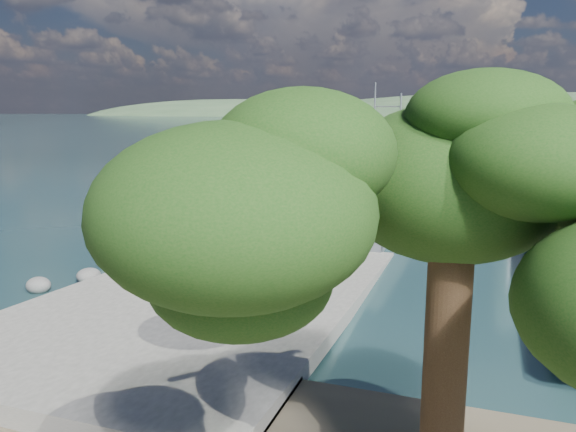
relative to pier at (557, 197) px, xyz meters
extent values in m
plane|color=#183A3B|center=(-13.00, -18.77, -1.60)|extent=(1400.00, 1400.00, 0.00)
cube|color=slate|center=(-13.00, -19.77, -1.35)|extent=(10.00, 18.00, 0.50)
cube|color=gray|center=(0.00, -0.77, -0.60)|extent=(4.00, 44.00, 0.50)
cube|color=#474C54|center=(-12.57, 3.22, -1.18)|extent=(8.86, 28.21, 2.34)
cube|color=#474C54|center=(-16.50, 3.28, 0.55)|extent=(1.00, 28.09, 1.22)
cube|color=#474C54|center=(-8.63, 3.16, 0.55)|extent=(1.00, 28.09, 1.22)
cube|color=#474C54|center=(-12.78, -10.73, -0.66)|extent=(8.43, 0.51, 2.43)
cube|color=#474C54|center=(-12.42, 12.58, 1.40)|extent=(5.67, 3.83, 2.81)
cube|color=#2D3032|center=(-12.42, 12.58, 2.99)|extent=(4.73, 3.07, 0.37)
cylinder|color=#9FA1A5|center=(-13.54, 12.60, 5.14)|extent=(0.15, 0.15, 4.68)
cylinder|color=#9FA1A5|center=(-11.30, 12.56, 4.67)|extent=(0.15, 0.15, 3.74)
cylinder|color=black|center=(-15.35, -17.46, -0.41)|extent=(0.84, 1.45, 1.37)
cylinder|color=black|center=(-13.02, -18.15, -0.41)|extent=(0.84, 1.45, 1.37)
cylinder|color=black|center=(-14.33, -14.02, -0.41)|extent=(0.84, 1.45, 1.37)
cylinder|color=black|center=(-12.00, -14.71, -0.41)|extent=(0.84, 1.45, 1.37)
cylinder|color=black|center=(-13.73, -12.00, -0.41)|extent=(0.84, 1.45, 1.37)
cylinder|color=black|center=(-11.40, -12.69, -0.41)|extent=(0.84, 1.45, 1.37)
cube|color=black|center=(-13.35, -14.98, -0.26)|extent=(4.50, 8.34, 0.26)
cube|color=#222F1A|center=(-14.15, -17.70, 0.85)|extent=(3.13, 2.77, 2.11)
cube|color=#222F1A|center=(-14.51, -18.92, 0.32)|extent=(2.59, 1.60, 1.05)
cube|color=#222F1A|center=(-12.93, -13.56, 0.11)|extent=(3.90, 5.40, 0.37)
cube|color=black|center=(-12.87, -13.36, 1.64)|extent=(3.56, 4.56, 2.63)
cube|color=#2D3032|center=(-14.66, -19.42, -0.31)|extent=(2.60, 1.00, 0.32)
imported|color=#222F1A|center=(-13.59, -20.06, -0.15)|extent=(0.72, 0.50, 1.89)
cylinder|color=#342215|center=(-4.54, -29.04, 1.26)|extent=(0.61, 0.61, 5.92)
ellipsoid|color=#163F11|center=(-4.54, -29.04, 4.11)|extent=(5.71, 5.31, 2.45)
ellipsoid|color=#163F11|center=(-8.01, -25.98, 4.11)|extent=(2.86, 2.86, 1.63)
camera|label=1|loc=(-4.18, -36.67, 5.17)|focal=35.00mm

